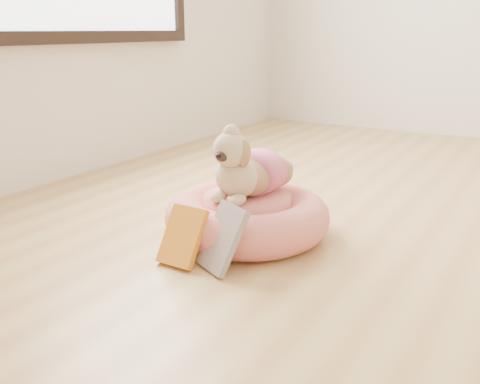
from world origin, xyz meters
The scene contains 4 objects.
pet_bed centered at (-0.84, -0.10, 0.07)m, with size 0.58×0.58×0.15m.
dog centered at (-0.84, -0.10, 0.28)m, with size 0.25×0.37×0.27m, color brown, non-canonical shape.
book_yellow centered at (-0.90, -0.41, 0.09)m, with size 0.13×0.02×0.19m, color yellow.
book_white centered at (-0.77, -0.38, 0.10)m, with size 0.14×0.02×0.21m, color white.
Camera 1 is at (0.06, -1.65, 0.71)m, focal length 40.00 mm.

